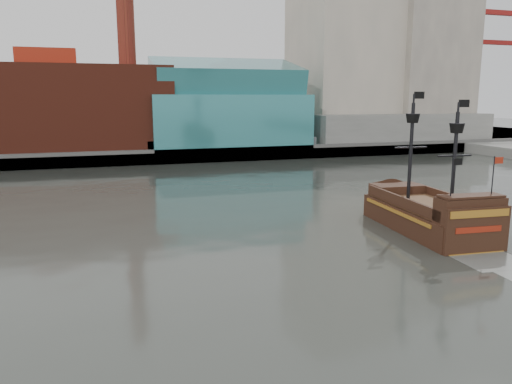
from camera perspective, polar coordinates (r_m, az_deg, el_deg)
name	(u,v)px	position (r m, az deg, el deg)	size (l,w,h in m)	color
ground	(359,294)	(31.23, 11.68, -11.30)	(400.00, 400.00, 0.00)	#2B2E28
promenade_far	(161,143)	(118.42, -10.76, 5.50)	(220.00, 60.00, 2.00)	slate
seawall	(183,156)	(89.35, -8.36, 4.08)	(220.00, 1.00, 2.60)	#4C4C49
skyline	(187,35)	(112.12, -7.93, 17.36)	(149.00, 45.00, 62.00)	brown
crane_a	(476,67)	(142.13, 23.81, 12.97)	(22.50, 4.00, 32.25)	slate
crane_b	(477,82)	(155.83, 23.94, 11.39)	(19.10, 4.00, 26.25)	slate
pirate_ship	(428,218)	(46.28, 19.06, -2.84)	(6.56, 17.67, 12.97)	black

